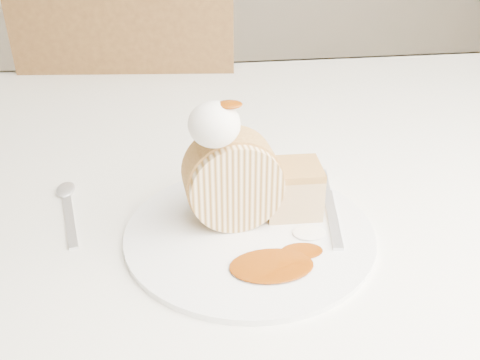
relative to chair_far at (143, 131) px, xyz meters
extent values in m
cube|color=white|center=(0.19, -0.53, 0.17)|extent=(1.40, 0.90, 0.04)
cube|color=white|center=(0.19, -0.08, 0.05)|extent=(1.40, 0.01, 0.28)
cylinder|color=brown|center=(0.81, -0.16, -0.20)|extent=(0.06, 0.06, 0.71)
cube|color=brown|center=(0.01, 0.09, -0.09)|extent=(0.50, 0.50, 0.04)
cube|color=brown|center=(-0.01, -0.11, 0.18)|extent=(0.46, 0.09, 0.48)
cylinder|color=brown|center=(0.23, 0.27, -0.33)|extent=(0.04, 0.04, 0.45)
cylinder|color=brown|center=(-0.17, 0.31, -0.33)|extent=(0.04, 0.04, 0.45)
cylinder|color=brown|center=(0.18, -0.12, -0.33)|extent=(0.04, 0.04, 0.45)
cylinder|color=brown|center=(-0.21, -0.08, -0.33)|extent=(0.04, 0.04, 0.45)
cylinder|color=white|center=(0.16, -0.74, 0.20)|extent=(0.30, 0.30, 0.01)
cylinder|color=#FDE2B0|center=(0.15, -0.71, 0.26)|extent=(0.11, 0.07, 0.11)
cube|color=tan|center=(0.22, -0.71, 0.23)|extent=(0.07, 0.06, 0.05)
ellipsoid|color=white|center=(0.13, -0.73, 0.34)|extent=(0.06, 0.06, 0.05)
ellipsoid|color=#7A3205|center=(0.14, -0.73, 0.36)|extent=(0.03, 0.02, 0.01)
cube|color=silver|center=(0.27, -0.73, 0.20)|extent=(0.05, 0.18, 0.00)
cube|color=silver|center=(-0.05, -0.69, 0.20)|extent=(0.05, 0.15, 0.00)
camera|label=1|loc=(0.09, -1.25, 0.57)|focal=40.00mm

